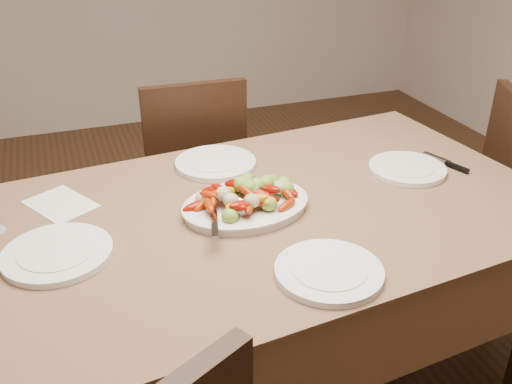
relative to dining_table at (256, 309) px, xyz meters
The scene contains 11 objects.
dining_table is the anchor object (origin of this frame).
chair_far 0.89m from the dining_table, 89.94° to the left, with size 0.42×0.42×0.95m, color black, non-canonical shape.
serving_platter 0.39m from the dining_table, 164.99° to the left, with size 0.38×0.28×0.02m, color white.
roasted_vegetables 0.45m from the dining_table, 164.99° to the left, with size 0.31×0.21×0.09m, color #7C0C02, non-canonical shape.
serving_spoon 0.44m from the dining_table, 158.66° to the right, with size 0.28×0.06×0.03m, color #9EA0A8, non-canonical shape.
plate_left 0.69m from the dining_table, behind, with size 0.29×0.29×0.02m, color white.
plate_right 0.70m from the dining_table, ahead, with size 0.26×0.26×0.02m, color white.
plate_far 0.52m from the dining_table, 94.23° to the left, with size 0.28×0.28×0.02m, color white.
plate_near 0.54m from the dining_table, 80.71° to the right, with size 0.27×0.27×0.02m, color white.
menu_card 0.71m from the dining_table, 156.64° to the left, with size 0.15×0.21×0.00m, color silver.
table_knife 0.84m from the dining_table, ahead, with size 0.02×0.20×0.01m, color #9EA0A8, non-canonical shape.
Camera 1 is at (-0.43, -1.25, 1.61)m, focal length 40.00 mm.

